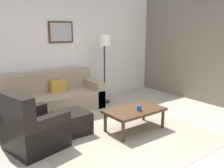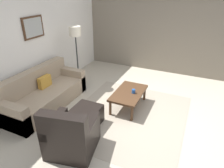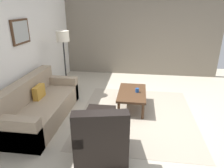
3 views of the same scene
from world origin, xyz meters
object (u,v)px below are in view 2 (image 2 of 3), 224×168
(cup, at_px, (134,91))
(framed_artwork, at_px, (33,27))
(lamp_standing, at_px, (76,37))
(coffee_table, at_px, (129,94))
(ottoman, at_px, (87,116))
(couch_main, at_px, (42,94))
(armchair_leather, at_px, (71,138))

(cup, bearing_deg, framed_artwork, 96.86)
(lamp_standing, bearing_deg, coffee_table, -107.82)
(ottoman, relative_size, coffee_table, 0.51)
(couch_main, relative_size, armchair_leather, 2.34)
(framed_artwork, bearing_deg, lamp_standing, -33.60)
(armchair_leather, height_order, cup, armchair_leather)
(lamp_standing, bearing_deg, cup, -106.71)
(lamp_standing, bearing_deg, armchair_leather, -149.69)
(framed_artwork, bearing_deg, cup, -83.14)
(couch_main, distance_m, armchair_leather, 1.86)
(couch_main, distance_m, cup, 2.23)
(ottoman, xyz_separation_m, coffee_table, (1.00, -0.58, 0.16))
(framed_artwork, bearing_deg, couch_main, -139.51)
(armchair_leather, bearing_deg, cup, -16.00)
(couch_main, relative_size, cup, 23.53)
(armchair_leather, relative_size, framed_artwork, 1.51)
(coffee_table, xyz_separation_m, framed_artwork, (-0.30, 2.38, 1.43))
(couch_main, bearing_deg, armchair_leather, -123.28)
(framed_artwork, bearing_deg, ottoman, -111.24)
(armchair_leather, height_order, coffee_table, armchair_leather)
(couch_main, height_order, cup, couch_main)
(coffee_table, bearing_deg, armchair_leather, 167.37)
(coffee_table, relative_size, framed_artwork, 1.75)
(ottoman, distance_m, cup, 1.24)
(couch_main, xyz_separation_m, coffee_table, (0.79, -1.96, 0.06))
(couch_main, xyz_separation_m, ottoman, (-0.21, -1.39, -0.10))
(ottoman, bearing_deg, armchair_leather, -168.14)
(cup, relative_size, framed_artwork, 0.15)
(coffee_table, distance_m, framed_artwork, 2.79)
(lamp_standing, height_order, framed_artwork, framed_artwork)
(couch_main, height_order, armchair_leather, armchair_leather)
(armchair_leather, distance_m, lamp_standing, 2.98)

